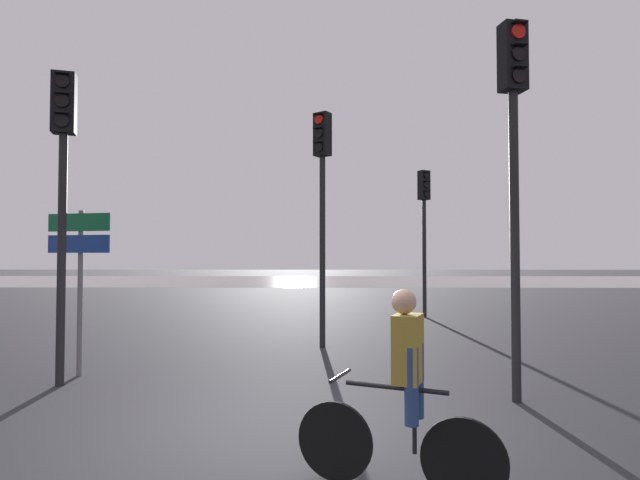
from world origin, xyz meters
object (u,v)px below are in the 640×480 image
traffic_light_near_right (514,139)px  cyclist (404,390)px  traffic_light_near_left (63,168)px  traffic_light_far_right (424,215)px  direction_sign_post (79,261)px  traffic_light_center (322,185)px

traffic_light_near_right → cyclist: traffic_light_near_right is taller
traffic_light_near_left → cyclist: size_ratio=2.83×
cyclist → traffic_light_far_right: bearing=10.3°
direction_sign_post → cyclist: 5.96m
direction_sign_post → traffic_light_center: bearing=-134.5°
traffic_light_far_right → traffic_light_near_left: bearing=23.1°
traffic_light_near_left → traffic_light_far_right: bearing=-146.9°
traffic_light_center → traffic_light_near_right: bearing=158.6°
traffic_light_near_left → direction_sign_post: bearing=-104.8°
traffic_light_near_right → traffic_light_near_left: size_ratio=1.08×
traffic_light_near_right → cyclist: 4.05m
traffic_light_center → cyclist: bearing=130.9°
traffic_light_center → traffic_light_far_right: bearing=-86.9°
traffic_light_far_right → cyclist: bearing=51.4°
traffic_light_center → traffic_light_near_left: (-3.80, -3.05, -0.17)m
traffic_light_near_left → cyclist: 6.00m
traffic_light_near_left → cyclist: traffic_light_near_left is taller
traffic_light_far_right → direction_sign_post: 10.32m
traffic_light_near_right → direction_sign_post: (-6.35, 1.29, -1.62)m
traffic_light_center → traffic_light_near_right: 4.55m
traffic_light_near_right → traffic_light_center: bearing=-68.5°
traffic_light_far_right → cyclist: size_ratio=2.78×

